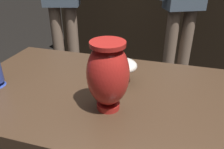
{
  "coord_description": "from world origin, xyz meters",
  "views": [
    {
      "loc": [
        0.19,
        -0.69,
        1.25
      ],
      "look_at": [
        -0.0,
        -0.05,
        0.9
      ],
      "focal_mm": 35.95,
      "sensor_mm": 36.0,
      "label": 1
    }
  ],
  "objects": [
    {
      "name": "vase_tall_behind",
      "position": [
        -0.0,
        0.08,
        0.87
      ],
      "size": [
        0.12,
        0.12,
        0.1
      ],
      "color": "silver",
      "rests_on": "display_plinth"
    },
    {
      "name": "back_display_shelf",
      "position": [
        0.0,
        2.2,
        0.49
      ],
      "size": [
        2.6,
        0.4,
        0.99
      ],
      "color": "black",
      "rests_on": "ground_plane"
    },
    {
      "name": "vase_centerpiece",
      "position": [
        -0.0,
        -0.1,
        0.93
      ],
      "size": [
        0.14,
        0.14,
        0.23
      ],
      "color": "red",
      "rests_on": "display_plinth"
    }
  ]
}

